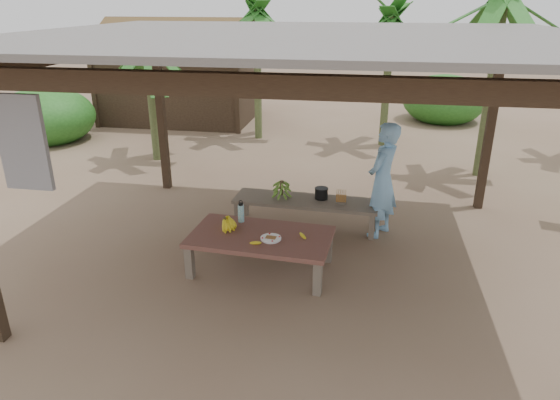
% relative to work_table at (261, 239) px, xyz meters
% --- Properties ---
extents(ground, '(80.00, 80.00, 0.00)m').
position_rel_work_table_xyz_m(ground, '(0.41, 0.41, -0.43)').
color(ground, brown).
rests_on(ground, ground).
extents(pavilion, '(6.60, 5.60, 2.95)m').
position_rel_work_table_xyz_m(pavilion, '(0.40, 0.40, 2.34)').
color(pavilion, black).
rests_on(pavilion, ground).
extents(work_table, '(1.86, 1.12, 0.50)m').
position_rel_work_table_xyz_m(work_table, '(0.00, 0.00, 0.00)').
color(work_table, brown).
rests_on(work_table, ground).
extents(bench, '(2.23, 0.71, 0.45)m').
position_rel_work_table_xyz_m(bench, '(0.40, 1.42, -0.04)').
color(bench, brown).
rests_on(bench, ground).
extents(ripe_banana_bunch, '(0.31, 0.27, 0.18)m').
position_rel_work_table_xyz_m(ripe_banana_bunch, '(-0.50, 0.10, 0.15)').
color(ripe_banana_bunch, yellow).
rests_on(ripe_banana_bunch, work_table).
extents(plate, '(0.26, 0.26, 0.04)m').
position_rel_work_table_xyz_m(plate, '(0.16, -0.12, 0.08)').
color(plate, white).
rests_on(plate, work_table).
extents(loose_banana_front, '(0.16, 0.10, 0.04)m').
position_rel_work_table_xyz_m(loose_banana_front, '(-0.01, -0.28, 0.09)').
color(loose_banana_front, yellow).
rests_on(loose_banana_front, work_table).
extents(loose_banana_side, '(0.12, 0.15, 0.04)m').
position_rel_work_table_xyz_m(loose_banana_side, '(0.54, 0.02, 0.09)').
color(loose_banana_side, yellow).
rests_on(loose_banana_side, work_table).
extents(water_flask, '(0.08, 0.08, 0.31)m').
position_rel_work_table_xyz_m(water_flask, '(-0.35, 0.36, 0.20)').
color(water_flask, '#3AA6B6').
rests_on(water_flask, work_table).
extents(green_banana_stalk, '(0.27, 0.27, 0.29)m').
position_rel_work_table_xyz_m(green_banana_stalk, '(0.02, 1.44, 0.16)').
color(green_banana_stalk, '#598C2D').
rests_on(green_banana_stalk, bench).
extents(cooking_pot, '(0.20, 0.20, 0.17)m').
position_rel_work_table_xyz_m(cooking_pot, '(0.63, 1.51, 0.10)').
color(cooking_pot, black).
rests_on(cooking_pot, bench).
extents(skewer_rack, '(0.18, 0.09, 0.24)m').
position_rel_work_table_xyz_m(skewer_rack, '(0.94, 1.35, 0.14)').
color(skewer_rack, '#A57F47').
rests_on(skewer_rack, bench).
extents(woman, '(0.64, 0.74, 1.72)m').
position_rel_work_table_xyz_m(woman, '(1.53, 1.35, 0.42)').
color(woman, '#7DB8ED').
rests_on(woman, ground).
extents(hut, '(4.40, 3.43, 2.85)m').
position_rel_work_table_xyz_m(hut, '(-4.09, 8.41, 0.67)').
color(hut, black).
rests_on(hut, ground).
extents(banana_plant_ne, '(1.80, 1.80, 3.63)m').
position_rel_work_table_xyz_m(banana_plant_ne, '(3.53, 4.50, 2.69)').
color(banana_plant_ne, '#596638').
rests_on(banana_plant_ne, ground).
extents(banana_plant_n, '(1.80, 1.80, 3.16)m').
position_rel_work_table_xyz_m(banana_plant_n, '(1.65, 6.46, 2.24)').
color(banana_plant_n, '#596638').
rests_on(banana_plant_n, ground).
extents(banana_plant_nw, '(1.80, 1.80, 3.30)m').
position_rel_work_table_xyz_m(banana_plant_nw, '(-1.46, 6.56, 2.37)').
color(banana_plant_nw, '#596638').
rests_on(banana_plant_nw, ground).
extents(banana_plant_w, '(1.80, 1.80, 2.64)m').
position_rel_work_table_xyz_m(banana_plant_w, '(-3.29, 4.37, 1.73)').
color(banana_plant_w, '#596638').
rests_on(banana_plant_w, ground).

